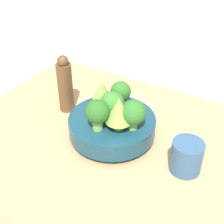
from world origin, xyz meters
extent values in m
plane|color=beige|center=(0.00, 0.00, 0.00)|extent=(6.00, 6.00, 0.00)
cube|color=tan|center=(0.00, 0.00, 0.02)|extent=(0.86, 0.68, 0.04)
cylinder|color=navy|center=(-0.01, -0.01, 0.05)|extent=(0.11, 0.11, 0.01)
cylinder|color=navy|center=(-0.01, -0.01, 0.08)|extent=(0.24, 0.24, 0.05)
cylinder|color=#609347|center=(-0.01, -0.01, 0.12)|extent=(0.02, 0.02, 0.02)
sphere|color=#387A2D|center=(-0.01, -0.01, 0.15)|extent=(0.07, 0.07, 0.07)
cylinder|color=#7AB256|center=(-0.08, 0.00, 0.12)|extent=(0.02, 0.02, 0.03)
sphere|color=#2D6B28|center=(-0.08, 0.00, 0.16)|extent=(0.07, 0.07, 0.07)
cylinder|color=#6BA34C|center=(-0.04, 0.02, 0.12)|extent=(0.03, 0.03, 0.02)
cone|color=#84AD47|center=(-0.04, 0.02, 0.17)|extent=(0.07, 0.07, 0.07)
cylinder|color=#7AB256|center=(0.00, 0.05, 0.13)|extent=(0.03, 0.03, 0.03)
sphere|color=#286023|center=(0.00, 0.05, 0.16)|extent=(0.06, 0.06, 0.06)
cylinder|color=#609347|center=(0.05, -0.05, 0.12)|extent=(0.02, 0.02, 0.03)
cone|color=#84AD47|center=(0.05, -0.05, 0.16)|extent=(0.05, 0.05, 0.05)
cylinder|color=#6BA34C|center=(0.00, -0.07, 0.12)|extent=(0.02, 0.02, 0.03)
sphere|color=#2D6B28|center=(0.00, -0.07, 0.16)|extent=(0.06, 0.06, 0.06)
cylinder|color=#33567F|center=(-0.23, 0.01, 0.09)|extent=(0.08, 0.08, 0.08)
cylinder|color=brown|center=(0.19, -0.05, 0.12)|extent=(0.05, 0.05, 0.16)
sphere|color=brown|center=(0.19, -0.05, 0.21)|extent=(0.03, 0.03, 0.03)
cube|color=silver|center=(0.04, -0.22, 0.05)|extent=(0.18, 0.05, 0.01)
camera|label=1|loc=(-0.36, 0.58, 0.61)|focal=50.00mm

